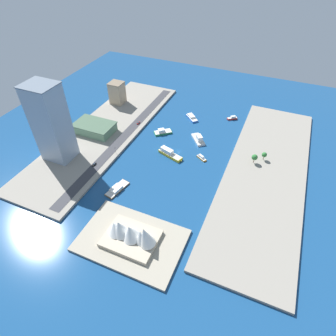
% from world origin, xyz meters
% --- Properties ---
extents(ground_plane, '(440.00, 440.00, 0.00)m').
position_xyz_m(ground_plane, '(0.00, 0.00, 0.00)').
color(ground_plane, navy).
extents(quay_west, '(70.00, 240.00, 2.40)m').
position_xyz_m(quay_west, '(-86.66, 0.00, 1.20)').
color(quay_west, gray).
rests_on(quay_west, ground_plane).
extents(quay_east, '(70.00, 240.00, 2.40)m').
position_xyz_m(quay_east, '(86.66, 0.00, 1.20)').
color(quay_east, gray).
rests_on(quay_east, ground_plane).
extents(peninsula_point, '(75.65, 50.27, 2.00)m').
position_xyz_m(peninsula_point, '(-7.67, 112.53, 1.00)').
color(peninsula_point, '#A89E89').
rests_on(peninsula_point, ground_plane).
extents(road_strip, '(10.15, 228.00, 0.15)m').
position_xyz_m(road_strip, '(61.99, 0.00, 2.48)').
color(road_strip, '#38383D').
rests_on(road_strip, quay_east).
extents(barge_flat_brown, '(12.89, 24.97, 3.47)m').
position_xyz_m(barge_flat_brown, '(29.08, 71.72, 1.30)').
color(barge_flat_brown, brown).
rests_on(barge_flat_brown, ground_plane).
extents(tugboat_red, '(12.27, 9.88, 4.15)m').
position_xyz_m(tugboat_red, '(-35.63, -81.75, 1.55)').
color(tugboat_red, red).
rests_on(tugboat_red, ground_plane).
extents(ferry_yellow_fast, '(28.27, 14.68, 6.66)m').
position_xyz_m(ferry_yellow_fast, '(5.74, 9.84, 2.55)').
color(ferry_yellow_fast, yellow).
rests_on(ferry_yellow_fast, ground_plane).
extents(catamaran_blue, '(18.54, 18.16, 3.92)m').
position_xyz_m(catamaran_blue, '(8.70, -64.34, 1.57)').
color(catamaran_blue, blue).
rests_on(catamaran_blue, ground_plane).
extents(ferry_white_commuter, '(20.02, 22.11, 7.58)m').
position_xyz_m(ferry_white_commuter, '(-12.88, -25.10, 2.44)').
color(ferry_white_commuter, silver).
rests_on(ferry_white_commuter, ground_plane).
extents(water_taxi_orange, '(11.59, 9.01, 3.55)m').
position_xyz_m(water_taxi_orange, '(-25.25, 2.07, 1.31)').
color(water_taxi_orange, orange).
rests_on(water_taxi_orange, ground_plane).
extents(ferry_green_doubledeck, '(19.93, 18.75, 5.36)m').
position_xyz_m(ferry_green_doubledeck, '(27.90, -23.02, 1.73)').
color(ferry_green_doubledeck, '#2D8C4C').
rests_on(ferry_green_doubledeck, ground_plane).
extents(terminal_long_green, '(43.00, 27.46, 9.85)m').
position_xyz_m(terminal_long_green, '(95.93, 6.34, 7.35)').
color(terminal_long_green, slate).
rests_on(terminal_long_green, quay_east).
extents(apartment_midrise_tan, '(16.62, 16.37, 26.59)m').
position_xyz_m(apartment_midrise_tan, '(106.09, -59.79, 15.73)').
color(apartment_midrise_tan, tan).
rests_on(apartment_midrise_tan, quay_east).
extents(tower_tall_glass, '(28.47, 23.92, 74.55)m').
position_xyz_m(tower_tall_glass, '(102.14, 55.17, 39.71)').
color(tower_tall_glass, '#8C9EB2').
rests_on(tower_tall_glass, quay_east).
extents(suv_black, '(2.10, 4.87, 1.55)m').
position_xyz_m(suv_black, '(64.49, 54.03, 3.31)').
color(suv_black, black).
rests_on(suv_black, road_strip).
extents(pickup_red, '(2.03, 5.23, 1.45)m').
position_xyz_m(pickup_red, '(59.62, -26.17, 3.28)').
color(pickup_red, black).
rests_on(pickup_red, road_strip).
extents(traffic_light_waterfront, '(0.36, 0.36, 6.50)m').
position_xyz_m(traffic_light_waterfront, '(55.64, 29.92, 6.74)').
color(traffic_light_waterfront, black).
rests_on(traffic_light_waterfront, quay_east).
extents(opera_landmark, '(39.49, 29.39, 19.61)m').
position_xyz_m(opera_landmark, '(-7.45, 112.53, 9.03)').
color(opera_landmark, '#BCAD93').
rests_on(opera_landmark, peninsula_point).
extents(park_tree_cluster, '(13.04, 13.63, 9.30)m').
position_xyz_m(park_tree_cluster, '(-76.52, -12.54, 8.61)').
color(park_tree_cluster, brown).
rests_on(park_tree_cluster, quay_west).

